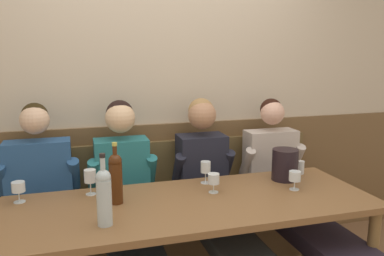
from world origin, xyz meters
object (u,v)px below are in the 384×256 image
wall_bench (167,228)px  wine_bottle_green_tall (104,195)px  person_right_seat (292,195)px  water_tumbler_right (300,167)px  person_left_seat (128,206)px  wine_glass_center_front (214,180)px  ice_bucket (285,165)px  dining_table (192,214)px  wine_glass_mid_right (90,177)px  wine_glass_by_bottle (295,177)px  wine_glass_left_end (206,168)px  wine_bottle_amber_mid (116,177)px  person_center_left_seat (36,222)px  person_center_right_seat (215,195)px  wine_glass_center_rear (18,188)px

wall_bench → wine_bottle_green_tall: bearing=-121.2°
person_right_seat → water_tumbler_right: 0.21m
person_left_seat → water_tumbler_right: bearing=-1.3°
wine_glass_center_front → water_tumbler_right: 0.76m
person_right_seat → ice_bucket: (-0.12, -0.08, 0.26)m
wall_bench → dining_table: (0.00, -0.68, 0.40)m
wine_glass_mid_right → wine_glass_by_bottle: wine_glass_mid_right is taller
water_tumbler_right → person_right_seat: bearing=-171.7°
wine_bottle_green_tall → person_right_seat: bearing=19.2°
dining_table → ice_bucket: ice_bucket is taller
dining_table → person_left_seat: 0.47m
dining_table → wine_glass_left_end: (0.19, 0.30, 0.18)m
person_right_seat → water_tumbler_right: bearing=8.3°
wall_bench → wine_glass_center_front: (0.18, -0.57, 0.56)m
wine_bottle_amber_mid → ice_bucket: bearing=5.3°
person_center_left_seat → person_left_seat: size_ratio=1.00×
wine_glass_mid_right → wine_glass_by_bottle: size_ratio=1.31×
dining_table → wine_glass_mid_right: (-0.58, 0.29, 0.19)m
person_center_right_seat → wine_glass_center_front: 0.32m
ice_bucket → person_right_seat: bearing=34.3°
ice_bucket → water_tumbler_right: (0.18, 0.09, -0.06)m
person_left_seat → person_center_left_seat: bearing=-176.9°
person_left_seat → ice_bucket: bearing=-6.3°
wine_bottle_green_tall → wine_glass_center_rear: size_ratio=3.02×
person_center_right_seat → wine_bottle_amber_mid: person_center_right_seat is taller
wine_bottle_green_tall → wine_glass_by_bottle: bearing=9.1°
wall_bench → wine_glass_center_front: size_ratio=20.37×
person_right_seat → wine_glass_center_front: (-0.69, -0.19, 0.24)m
person_center_left_seat → person_center_right_seat: 1.18m
wine_glass_center_rear → wine_bottle_green_tall: bearing=-44.9°
wine_glass_mid_right → person_center_left_seat: bearing=178.6°
wine_bottle_amber_mid → wine_glass_center_rear: size_ratio=2.91×
person_center_left_seat → ice_bucket: person_center_left_seat is taller
person_center_left_seat → ice_bucket: 1.67m
person_center_left_seat → wine_glass_mid_right: (0.33, -0.01, 0.26)m
wine_bottle_amber_mid → wine_glass_center_front: (0.61, 0.01, -0.08)m
wine_glass_by_bottle → wine_bottle_green_tall: bearing=-170.9°
wall_bench → wine_glass_by_bottle: bearing=-43.7°
wine_glass_left_end → water_tumbler_right: size_ratio=1.58×
dining_table → person_left_seat: size_ratio=1.71×
person_center_left_seat → ice_bucket: bearing=-3.1°
ice_bucket → wine_glass_center_rear: bearing=177.8°
dining_table → wine_glass_center_rear: size_ratio=17.60×
person_right_seat → person_left_seat: bearing=178.3°
person_right_seat → dining_table: bearing=-161.2°
person_center_right_seat → wine_glass_left_end: bearing=-152.3°
water_tumbler_right → wine_bottle_amber_mid: bearing=-171.6°
dining_table → wine_glass_center_rear: 1.04m
wine_glass_mid_right → person_center_right_seat: bearing=3.5°
person_center_right_seat → ice_bucket: bearing=-15.9°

